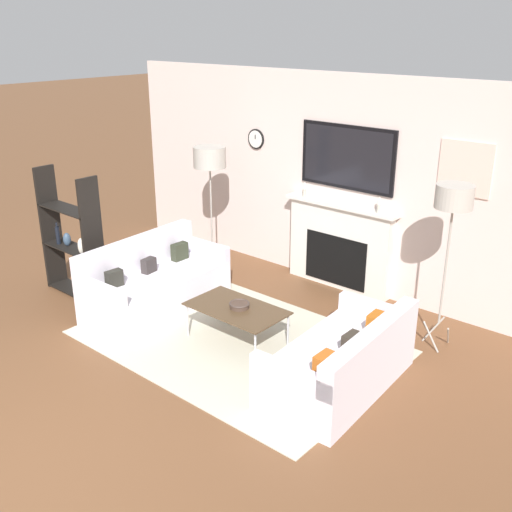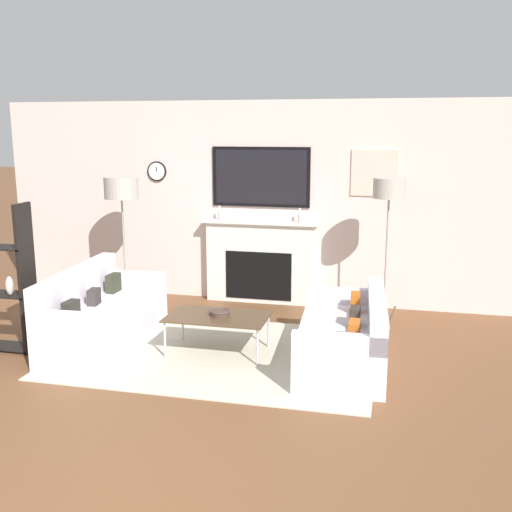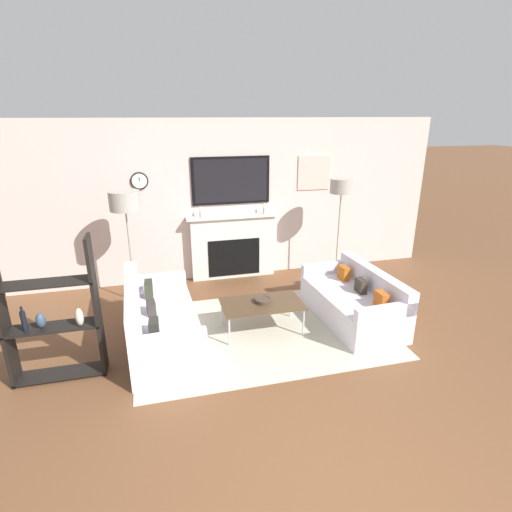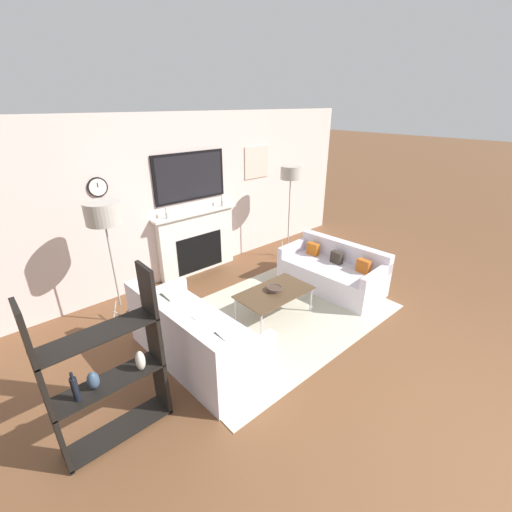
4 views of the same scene
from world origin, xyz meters
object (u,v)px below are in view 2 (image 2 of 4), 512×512
at_px(couch_right, 346,339).
at_px(floor_lamp_right, 389,191).
at_px(decorative_bowl, 220,313).
at_px(coffee_table, 218,318).
at_px(floor_lamp_left, 121,189).
at_px(couch_left, 101,318).

distance_m(couch_right, floor_lamp_right, 1.94).
relative_size(couch_right, floor_lamp_right, 0.95).
bearing_deg(floor_lamp_right, couch_right, -104.52).
xyz_separation_m(decorative_bowl, floor_lamp_right, (1.67, 1.31, 1.18)).
bearing_deg(couch_right, floor_lamp_right, 75.48).
bearing_deg(coffee_table, floor_lamp_right, 38.28).
xyz_separation_m(decorative_bowl, floor_lamp_left, (-1.69, 1.31, 1.13)).
bearing_deg(floor_lamp_left, couch_right, -24.03).
height_order(coffee_table, decorative_bowl, decorative_bowl).
xyz_separation_m(couch_right, decorative_bowl, (-1.32, 0.03, 0.18)).
distance_m(decorative_bowl, floor_lamp_right, 2.43).
bearing_deg(coffee_table, couch_right, -0.47).
relative_size(couch_left, floor_lamp_left, 1.05).
bearing_deg(coffee_table, floor_lamp_left, 141.46).
height_order(coffee_table, floor_lamp_left, floor_lamp_left).
bearing_deg(floor_lamp_right, couch_left, -155.94).
bearing_deg(couch_left, decorative_bowl, 1.59).
height_order(floor_lamp_left, floor_lamp_right, floor_lamp_right).
relative_size(couch_left, coffee_table, 1.71).
height_order(coffee_table, floor_lamp_right, floor_lamp_right).
bearing_deg(floor_lamp_left, coffee_table, -38.54).
xyz_separation_m(couch_right, floor_lamp_right, (0.35, 1.34, 1.36)).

